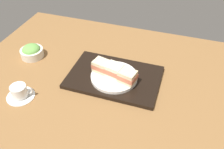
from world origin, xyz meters
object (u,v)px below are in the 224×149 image
object	(u,v)px
sandwich_plate	(114,77)
coffee_cup	(20,92)
salad_bowl	(32,51)
sandwich_middle	(114,70)
sandwich_near	(127,77)
sandwich_far	(102,65)

from	to	relation	value
sandwich_plate	coffee_cup	xyz separation A→B (cm)	(35.91, 22.74, 0.00)
salad_bowl	coffee_cup	bearing A→B (deg)	112.65
sandwich_plate	coffee_cup	bearing A→B (deg)	32.34
coffee_cup	sandwich_middle	bearing A→B (deg)	-147.66
salad_bowl	sandwich_near	bearing A→B (deg)	172.64
sandwich_near	coffee_cup	bearing A→B (deg)	25.90
sandwich_near	salad_bowl	bearing A→B (deg)	-7.36
sandwich_far	salad_bowl	size ratio (longest dim) A/B	0.75
sandwich_near	salad_bowl	world-z (taller)	sandwich_near
sandwich_far	coffee_cup	world-z (taller)	sandwich_far
sandwich_middle	salad_bowl	bearing A→B (deg)	-6.05
sandwich_near	salad_bowl	xyz separation A→B (cm)	(54.32, -7.02, -3.10)
sandwich_plate	sandwich_far	bearing A→B (deg)	-16.20
sandwich_near	coffee_cup	distance (cm)	47.65
sandwich_plate	sandwich_far	xyz separation A→B (cm)	(6.83, -1.98, 3.55)
sandwich_far	coffee_cup	size ratio (longest dim) A/B	0.72
sandwich_plate	sandwich_near	world-z (taller)	sandwich_near
sandwich_middle	sandwich_far	bearing A→B (deg)	-16.20
sandwich_middle	coffee_cup	size ratio (longest dim) A/B	0.74
sandwich_middle	sandwich_plate	bearing A→B (deg)	56.31
sandwich_plate	sandwich_far	size ratio (longest dim) A/B	2.47
sandwich_middle	sandwich_near	bearing A→B (deg)	163.80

